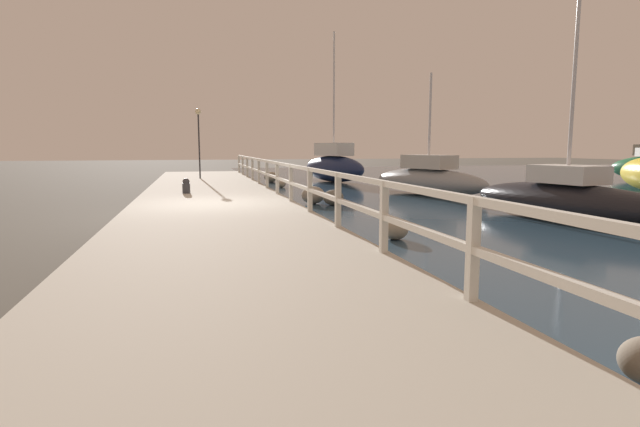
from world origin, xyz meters
TOP-DOWN VIEW (x-y plane):
  - ground_plane at (0.00, 0.00)m, footprint 120.00×120.00m
  - dock_walkway at (0.00, 0.00)m, footprint 4.34×36.00m
  - railing at (2.07, 0.00)m, footprint 0.10×32.50m
  - boulder_downstream at (3.26, 8.52)m, footprint 0.41×0.37m
  - boulder_near_dock at (3.67, 1.37)m, footprint 0.65×0.58m
  - boulder_far_strip at (3.14, 1.89)m, footprint 0.75×0.67m
  - boulder_upstream at (3.27, -4.51)m, footprint 0.51×0.46m
  - boulder_mid_strip at (3.34, 12.04)m, footprint 0.72×0.65m
  - mooring_bollard at (-0.76, 3.14)m, footprint 0.25×0.25m
  - dock_lamp at (-0.23, 11.03)m, footprint 0.27×0.27m
  - sailboat_gray at (8.04, 3.74)m, footprint 3.06×5.70m
  - sailboat_black at (8.34, -3.12)m, footprint 2.51×5.92m
  - sailboat_navy at (6.52, 11.52)m, footprint 2.94×5.14m

SIDE VIEW (x-z plane):
  - ground_plane at x=0.00m, z-range 0.00..0.00m
  - boulder_downstream at x=3.26m, z-range 0.00..0.30m
  - dock_walkway at x=0.00m, z-range 0.00..0.31m
  - boulder_upstream at x=3.27m, z-range 0.00..0.39m
  - boulder_near_dock at x=3.67m, z-range 0.00..0.49m
  - boulder_mid_strip at x=3.34m, z-range 0.00..0.54m
  - boulder_far_strip at x=3.14m, z-range 0.00..0.56m
  - sailboat_black at x=8.34m, z-range -2.91..3.99m
  - mooring_bollard at x=-0.76m, z-range 0.31..0.80m
  - sailboat_gray at x=8.04m, z-range -1.65..2.84m
  - sailboat_navy at x=6.52m, z-range -2.94..4.59m
  - railing at x=2.07m, z-range 0.49..1.51m
  - dock_lamp at x=-0.23m, z-range 1.11..4.37m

